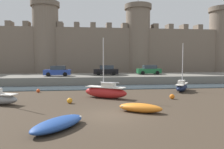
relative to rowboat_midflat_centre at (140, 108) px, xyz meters
The scene contains 14 objects.
ground_plane 2.47m from the rowboat_midflat_centre, 166.04° to the right, with size 160.00×160.00×0.00m, color #423528.
water_channel 14.35m from the rowboat_midflat_centre, 99.50° to the left, with size 80.00×4.50×0.10m, color #3D4C56.
quay_road 21.53m from the rowboat_midflat_centre, 96.32° to the left, with size 70.68×10.00×1.25m, color slate.
castle 32.30m from the rowboat_midflat_centre, 94.29° to the left, with size 64.53×5.85×18.65m.
rowboat_midflat_centre is the anchor object (origin of this frame).
rowboat_foreground_right 6.41m from the rowboat_midflat_centre, 149.71° to the right, with size 3.48×3.99×0.61m.
sailboat_midflat_right 6.51m from the rowboat_midflat_centre, 107.89° to the left, with size 4.58×3.47×6.05m.
sailboat_near_channel_left 12.36m from the rowboat_midflat_centre, 51.77° to the left, with size 3.25×4.04×5.82m.
mooring_buoy_near_shore 14.36m from the rowboat_midflat_centre, 131.61° to the left, with size 0.43×0.43×0.43m, color #E04C1E.
mooring_buoy_off_centre 6.67m from the rowboat_midflat_centre, 144.22° to the left, with size 0.49×0.49×0.49m, color orange.
mooring_buoy_mid_mud 6.56m from the rowboat_midflat_centre, 47.55° to the left, with size 0.49×0.49×0.49m, color orange.
car_quay_east 21.34m from the rowboat_midflat_centre, 113.13° to the left, with size 4.13×1.94×1.62m.
car_quay_centre_east 21.02m from the rowboat_midflat_centre, 91.60° to the left, with size 4.13×1.94×1.62m.
car_quay_centre_west 22.72m from the rowboat_midflat_centre, 71.90° to the left, with size 4.13×1.94×1.62m.
Camera 1 is at (-1.62, -14.90, 3.91)m, focal length 35.00 mm.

